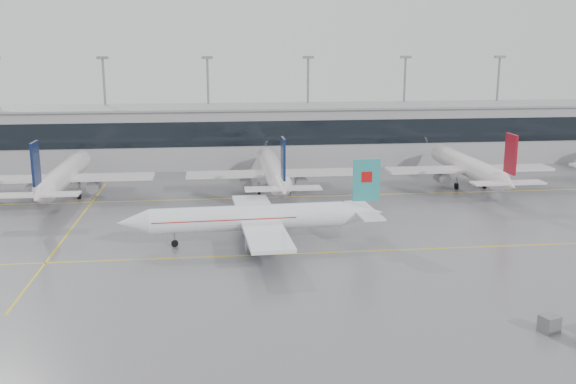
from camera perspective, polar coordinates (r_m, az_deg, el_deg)
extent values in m
plane|color=slate|center=(78.65, 1.02, -5.50)|extent=(320.00, 320.00, 0.00)
cube|color=yellow|center=(78.65, 1.02, -5.49)|extent=(120.00, 0.25, 0.01)
cube|color=yellow|center=(107.35, -1.11, -0.47)|extent=(120.00, 0.25, 0.01)
cube|color=yellow|center=(94.49, -18.63, -3.02)|extent=(0.25, 60.00, 0.01)
cube|color=#99999D|center=(137.62, -2.42, 5.02)|extent=(180.00, 15.00, 12.00)
cube|color=black|center=(129.96, -2.18, 5.23)|extent=(180.00, 0.20, 5.00)
cube|color=gray|center=(136.91, -2.45, 7.59)|extent=(182.00, 16.00, 0.40)
cylinder|color=gray|center=(144.47, -15.89, 6.92)|extent=(0.50, 0.50, 22.00)
cube|color=gray|center=(143.83, -16.17, 11.39)|extent=(2.40, 1.00, 0.60)
cylinder|color=gray|center=(142.64, -7.07, 7.24)|extent=(0.50, 0.50, 22.00)
cube|color=gray|center=(141.99, -7.20, 11.78)|extent=(2.40, 1.00, 0.60)
cylinder|color=gray|center=(144.17, 1.78, 7.39)|extent=(0.50, 0.50, 22.00)
cube|color=gray|center=(143.53, 1.81, 11.88)|extent=(2.40, 1.00, 0.60)
cylinder|color=gray|center=(148.98, 10.25, 7.37)|extent=(0.50, 0.50, 22.00)
cube|color=gray|center=(148.36, 10.43, 11.71)|extent=(2.40, 1.00, 0.60)
cylinder|color=gray|center=(156.76, 18.03, 7.21)|extent=(0.50, 0.50, 22.00)
cube|color=gray|center=(156.17, 18.32, 11.33)|extent=(2.40, 1.00, 0.60)
cylinder|color=white|center=(81.83, -3.59, -2.29)|extent=(24.72, 4.37, 3.23)
cone|color=white|center=(81.73, -13.62, -2.65)|extent=(4.15, 3.41, 3.23)
cone|color=white|center=(84.60, 6.64, -1.84)|extent=(5.74, 3.48, 3.23)
cube|color=white|center=(82.09, -2.54, -2.52)|extent=(6.24, 26.85, 0.45)
cube|color=white|center=(84.58, 6.78, -1.64)|extent=(3.27, 10.37, 0.25)
cube|color=teal|center=(83.71, 6.98, 1.06)|extent=(3.61, 0.52, 5.50)
cylinder|color=gray|center=(77.88, -2.48, -4.52)|extent=(3.69, 2.27, 2.10)
cylinder|color=gray|center=(87.04, -3.24, -2.65)|extent=(3.69, 2.27, 2.10)
cylinder|color=gray|center=(82.11, -10.05, -4.07)|extent=(0.20, 0.20, 1.35)
cylinder|color=black|center=(82.31, -10.03, -4.53)|extent=(0.91, 0.34, 0.90)
cylinder|color=gray|center=(80.23, -1.60, -4.20)|extent=(0.24, 0.24, 1.35)
cylinder|color=black|center=(80.44, -1.60, -4.67)|extent=(1.12, 0.50, 1.10)
cylinder|color=gray|center=(85.18, -2.07, -3.19)|extent=(0.24, 0.24, 1.35)
cylinder|color=black|center=(85.37, -2.07, -3.63)|extent=(1.12, 0.50, 1.10)
cube|color=#B70F0F|center=(83.62, 6.99, 1.36)|extent=(1.42, 0.51, 1.40)
cube|color=#B70F0F|center=(81.55, -5.69, -2.24)|extent=(18.13, 4.09, 0.12)
cylinder|color=silver|center=(113.74, -19.22, 1.52)|extent=(3.59, 27.36, 3.59)
cone|color=silver|center=(128.84, -17.76, 2.89)|extent=(3.59, 4.00, 3.59)
cone|color=silver|center=(98.07, -21.24, -0.37)|extent=(3.59, 5.60, 3.59)
cube|color=silver|center=(112.38, -19.36, 1.17)|extent=(29.64, 5.00, 0.45)
cube|color=silver|center=(97.82, -21.28, -0.22)|extent=(11.40, 2.80, 0.25)
cube|color=#0D1940|center=(96.77, -21.53, 2.38)|extent=(0.35, 3.60, 6.12)
cylinder|color=gray|center=(114.31, -21.60, 0.41)|extent=(2.10, 3.60, 2.10)
cylinder|color=gray|center=(112.19, -16.86, 0.55)|extent=(2.10, 3.60, 2.10)
cylinder|color=gray|center=(124.47, -18.10, 1.32)|extent=(0.20, 0.20, 1.56)
cylinder|color=black|center=(124.62, -18.08, 0.97)|extent=(0.30, 0.90, 0.90)
cylinder|color=gray|center=(112.45, -20.69, -0.01)|extent=(0.24, 0.24, 1.56)
cylinder|color=black|center=(112.62, -20.65, -0.39)|extent=(0.45, 1.10, 1.10)
cylinder|color=gray|center=(111.29, -18.09, 0.06)|extent=(0.24, 0.24, 1.56)
cylinder|color=black|center=(111.46, -18.06, -0.33)|extent=(0.45, 1.10, 1.10)
cylinder|color=silver|center=(111.42, -1.37, 2.02)|extent=(3.59, 27.36, 3.59)
cone|color=silver|center=(126.80, -2.03, 3.34)|extent=(3.59, 4.00, 3.59)
cone|color=silver|center=(95.37, -0.45, 0.16)|extent=(3.59, 5.60, 3.59)
cube|color=silver|center=(110.03, -1.30, 1.67)|extent=(29.64, 5.00, 0.45)
cube|color=silver|center=(95.11, -0.44, 0.31)|extent=(11.40, 2.80, 0.25)
cube|color=#0D1940|center=(94.02, -0.43, 3.00)|extent=(0.35, 3.60, 6.12)
cylinder|color=gray|center=(110.49, -3.80, 0.90)|extent=(2.10, 3.60, 2.10)
cylinder|color=gray|center=(111.36, 1.14, 1.02)|extent=(2.10, 3.60, 2.10)
cylinder|color=gray|center=(122.35, -1.83, 1.77)|extent=(0.20, 0.20, 1.56)
cylinder|color=black|center=(122.51, -1.83, 1.41)|extent=(0.30, 0.90, 0.90)
cylinder|color=gray|center=(109.27, -2.60, 0.47)|extent=(0.24, 0.24, 1.56)
cylinder|color=black|center=(109.44, -2.60, 0.07)|extent=(0.45, 1.10, 1.10)
cylinder|color=gray|center=(109.75, 0.11, 0.54)|extent=(0.24, 0.24, 1.56)
cylinder|color=black|center=(109.92, 0.11, 0.14)|extent=(0.45, 1.10, 1.10)
cylinder|color=silver|center=(119.76, 15.56, 2.31)|extent=(3.59, 27.36, 3.59)
cone|color=silver|center=(134.18, 13.07, 3.55)|extent=(3.59, 4.00, 3.59)
cone|color=silver|center=(104.98, 18.90, 0.64)|extent=(3.59, 5.60, 3.59)
cube|color=silver|center=(118.46, 15.82, 1.99)|extent=(29.64, 5.00, 0.45)
cube|color=silver|center=(104.75, 18.96, 0.78)|extent=(11.40, 2.80, 0.25)
cube|color=maroon|center=(103.77, 19.19, 3.22)|extent=(0.35, 3.60, 6.12)
cylinder|color=gray|center=(117.47, 13.52, 1.28)|extent=(2.10, 3.60, 2.10)
cylinder|color=gray|center=(121.09, 17.79, 1.36)|extent=(2.10, 3.60, 2.10)
cylinder|color=gray|center=(129.99, 13.74, 2.07)|extent=(0.20, 0.20, 1.56)
cylinder|color=black|center=(130.13, 13.72, 1.73)|extent=(0.30, 0.90, 0.90)
cylinder|color=gray|center=(116.99, 14.76, 0.88)|extent=(0.24, 0.24, 1.56)
cylinder|color=black|center=(117.14, 14.74, 0.51)|extent=(0.45, 1.10, 1.10)
cylinder|color=gray|center=(118.97, 17.10, 0.93)|extent=(0.24, 0.24, 1.56)
cylinder|color=black|center=(119.13, 17.07, 0.56)|extent=(0.45, 1.10, 1.10)
cube|color=slate|center=(62.36, 22.21, -10.80)|extent=(1.89, 1.82, 1.52)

